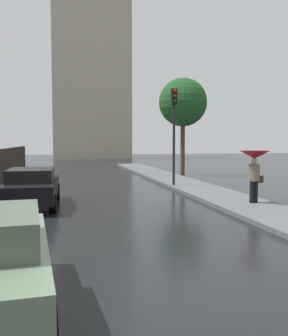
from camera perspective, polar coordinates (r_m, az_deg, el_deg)
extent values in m
plane|color=black|center=(5.64, -1.22, -19.41)|extent=(120.00, 120.00, 0.00)
cylinder|color=black|center=(4.33, -14.50, -22.70)|extent=(0.27, 0.63, 0.61)
cylinder|color=black|center=(6.67, -15.31, -13.00)|extent=(0.27, 0.63, 0.61)
cube|color=black|center=(13.66, -16.45, -3.04)|extent=(1.77, 4.30, 0.59)
cube|color=black|center=(13.43, -16.57, -0.99)|extent=(1.51, 2.11, 0.42)
cylinder|color=black|center=(12.25, -13.56, -5.18)|extent=(0.24, 0.61, 0.60)
cylinder|color=black|center=(12.43, -20.58, -5.20)|extent=(0.24, 0.61, 0.60)
cylinder|color=black|center=(15.03, -12.99, -3.48)|extent=(0.24, 0.61, 0.60)
cylinder|color=black|center=(15.17, -18.73, -3.52)|extent=(0.24, 0.61, 0.60)
cylinder|color=black|center=(13.46, 15.86, -3.49)|extent=(0.14, 0.14, 0.75)
cylinder|color=black|center=(13.57, 16.45, -3.44)|extent=(0.14, 0.14, 0.75)
cylinder|color=#726651|center=(13.45, 16.21, -0.66)|extent=(0.37, 0.37, 0.58)
sphere|color=tan|center=(13.42, 16.24, 1.00)|extent=(0.20, 0.20, 0.20)
cube|color=#3F2314|center=(13.64, 17.05, -1.62)|extent=(0.22, 0.14, 0.24)
cylinder|color=#4C4C51|center=(13.42, 16.24, 0.80)|extent=(0.02, 0.02, 0.80)
cone|color=maroon|center=(13.41, 16.26, 1.94)|extent=(1.01, 1.01, 0.27)
cylinder|color=black|center=(18.18, 4.50, 3.44)|extent=(0.12, 0.12, 3.83)
cube|color=black|center=(18.30, 4.54, 10.63)|extent=(0.26, 0.26, 0.75)
sphere|color=red|center=(18.17, 4.71, 11.47)|extent=(0.17, 0.17, 0.17)
sphere|color=#392405|center=(18.14, 4.70, 10.69)|extent=(0.17, 0.17, 0.17)
sphere|color=black|center=(18.11, 4.70, 9.90)|extent=(0.17, 0.17, 0.17)
cylinder|color=#4C3823|center=(24.91, 5.82, 3.08)|extent=(0.29, 0.29, 3.67)
sphere|color=#1E5123|center=(25.03, 5.87, 9.80)|extent=(3.12, 3.12, 3.12)
cube|color=#B2A88E|center=(50.96, -8.08, 14.84)|extent=(9.67, 7.24, 23.65)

